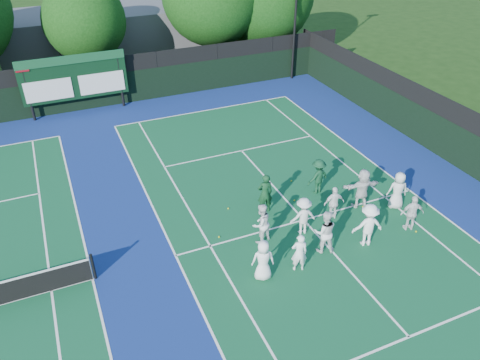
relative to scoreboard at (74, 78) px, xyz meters
name	(u,v)px	position (x,y,z in m)	size (l,w,h in m)	color
ground	(316,234)	(7.01, -15.59, -2.19)	(120.00, 120.00, 0.00)	#18350E
court_apron	(162,260)	(1.01, -14.59, -2.19)	(34.00, 32.00, 0.01)	navy
near_court	(304,220)	(7.01, -14.59, -2.18)	(11.05, 23.85, 0.01)	#104E2C
back_fence	(93,87)	(1.01, 0.41, -0.83)	(34.00, 0.08, 3.00)	black
divider_fence_right	(476,149)	(16.01, -14.59, -0.83)	(0.08, 32.00, 3.00)	black
scoreboard	(74,78)	(0.00, 0.00, 0.00)	(6.00, 0.21, 3.55)	black
clubhouse	(129,35)	(5.01, 8.41, -0.19)	(18.00, 6.00, 4.00)	#56565B
tree_c	(87,22)	(1.67, 3.99, 2.09)	(5.14, 5.14, 6.99)	black
tennis_ball_0	(219,237)	(3.40, -14.24, -2.16)	(0.07, 0.07, 0.07)	#CACC18
tennis_ball_1	(294,200)	(7.33, -13.23, -2.16)	(0.07, 0.07, 0.07)	#CACC18
tennis_ball_2	(416,232)	(10.71, -17.05, -2.16)	(0.07, 0.07, 0.07)	#CACC18
tennis_ball_3	(228,209)	(4.44, -12.64, -2.16)	(0.07, 0.07, 0.07)	#CACC18
tennis_ball_4	(291,181)	(7.96, -11.79, -2.16)	(0.07, 0.07, 0.07)	#CACC18
tennis_ball_5	(363,207)	(9.78, -14.81, -2.16)	(0.07, 0.07, 0.07)	#CACC18
player_front_0	(263,260)	(4.01, -16.88, -1.38)	(0.79, 0.51, 1.61)	white
player_front_1	(299,253)	(5.36, -17.02, -1.41)	(0.57, 0.38, 1.57)	white
player_front_2	(325,232)	(6.72, -16.48, -1.30)	(0.86, 0.67, 1.77)	silver
player_front_3	(368,225)	(8.42, -16.81, -1.29)	(1.17, 0.67, 1.81)	white
player_front_4	(412,213)	(10.57, -16.77, -1.40)	(0.92, 0.39, 1.58)	silver
player_back_0	(261,224)	(4.81, -15.05, -1.35)	(0.82, 0.64, 1.68)	white
player_back_1	(303,216)	(6.53, -15.25, -1.38)	(1.04, 0.60, 1.61)	silver
player_back_2	(334,203)	(8.17, -14.91, -1.44)	(0.88, 0.37, 1.50)	white
player_back_3	(362,188)	(9.72, -14.64, -1.29)	(1.66, 0.53, 1.79)	silver
player_back_4	(398,190)	(11.04, -15.32, -1.34)	(0.83, 0.54, 1.70)	silver
coach_left	(265,193)	(5.80, -13.37, -1.29)	(0.66, 0.43, 1.80)	#0F391D
coach_right	(318,176)	(8.57, -13.02, -1.36)	(1.07, 0.62, 1.66)	#103C22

